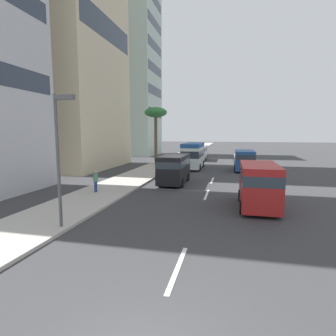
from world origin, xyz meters
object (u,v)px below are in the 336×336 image
object	(u,v)px
van_fourth	(200,152)
street_lamp	(60,145)
car_sixth	(241,156)
pedestrian_near_lamp	(96,180)
minibus_lead	(193,155)
palm_tree	(156,115)
van_second	(174,167)
van_fifth	(259,183)
van_third	(245,159)

from	to	relation	value
van_fourth	street_lamp	xyz separation A→B (m)	(-33.08, 2.49, 2.49)
car_sixth	pedestrian_near_lamp	bearing A→B (deg)	156.99
minibus_lead	palm_tree	xyz separation A→B (m)	(3.65, 5.71, 5.14)
minibus_lead	street_lamp	distance (m)	23.01
pedestrian_near_lamp	street_lamp	size ratio (longest dim) A/B	0.27
car_sixth	van_second	bearing A→B (deg)	162.86
car_sixth	palm_tree	distance (m)	14.52
car_sixth	street_lamp	distance (m)	33.86
van_fourth	palm_tree	bearing A→B (deg)	-38.80
street_lamp	van_second	bearing A→B (deg)	-11.67
palm_tree	pedestrian_near_lamp	bearing A→B (deg)	-177.54
street_lamp	van_fifth	bearing A→B (deg)	-56.83
van_third	car_sixth	world-z (taller)	van_third
pedestrian_near_lamp	van_fifth	bearing A→B (deg)	31.73
van_fifth	minibus_lead	bearing A→B (deg)	19.82
street_lamp	car_sixth	bearing A→B (deg)	-15.08
palm_tree	van_fifth	bearing A→B (deg)	-150.14
van_second	van_third	xyz separation A→B (m)	(9.43, -6.29, -0.06)
van_second	van_fourth	distance (m)	20.66
street_lamp	palm_tree	bearing A→B (deg)	6.26
van_third	van_fifth	size ratio (longest dim) A/B	0.98
van_second	palm_tree	world-z (taller)	palm_tree
van_third	street_lamp	size ratio (longest dim) A/B	0.80
van_third	van_fourth	xyz separation A→B (m)	(11.23, 6.37, 0.00)
minibus_lead	street_lamp	xyz separation A→B (m)	(-22.73, 2.82, 2.15)
van_third	car_sixth	size ratio (longest dim) A/B	1.05
van_third	van_second	bearing A→B (deg)	146.29
van_second	street_lamp	xyz separation A→B (m)	(-12.43, 2.57, 2.44)
van_second	car_sixth	size ratio (longest dim) A/B	1.16
minibus_lead	car_sixth	size ratio (longest dim) A/B	1.45
minibus_lead	van_third	size ratio (longest dim) A/B	1.38
van_third	van_fifth	bearing A→B (deg)	-179.79
palm_tree	street_lamp	distance (m)	26.71
van_second	car_sixth	bearing A→B (deg)	162.86
palm_tree	van_second	bearing A→B (deg)	-158.65
van_fourth	van_fifth	world-z (taller)	van_fifth
van_third	street_lamp	xyz separation A→B (m)	(-21.86, 8.86, 2.50)
van_second	van_fourth	bearing A→B (deg)	-179.79
palm_tree	street_lamp	world-z (taller)	palm_tree
minibus_lead	car_sixth	bearing A→B (deg)	148.78
van_third	pedestrian_near_lamp	size ratio (longest dim) A/B	2.96
van_third	car_sixth	xyz separation A→B (m)	(10.71, 0.08, -0.57)
car_sixth	palm_tree	bearing A→B (deg)	117.88
palm_tree	van_third	bearing A→B (deg)	-111.10
van_fourth	car_sixth	distance (m)	6.33
van_third	car_sixth	distance (m)	10.72
minibus_lead	palm_tree	distance (m)	8.51
van_fourth	van_fifth	bearing A→B (deg)	13.26
car_sixth	palm_tree	world-z (taller)	palm_tree
car_sixth	palm_tree	size ratio (longest dim) A/B	0.58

